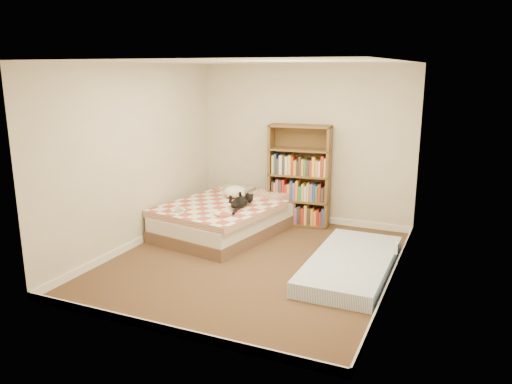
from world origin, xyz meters
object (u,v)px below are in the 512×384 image
at_px(bed, 226,218).
at_px(white_dog, 235,192).
at_px(floor_mattress, 351,264).
at_px(black_cat, 241,202).
at_px(bookshelf, 300,189).

distance_m(bed, white_dog, 0.47).
bearing_deg(floor_mattress, white_dog, 153.34).
height_order(black_cat, white_dog, white_dog).
bearing_deg(black_cat, white_dog, 133.18).
bearing_deg(bed, white_dog, 102.27).
bearing_deg(bookshelf, black_cat, -125.00).
distance_m(floor_mattress, white_dog, 2.39).
height_order(bed, black_cat, black_cat).
xyz_separation_m(bed, bookshelf, (0.86, 0.88, 0.34)).
distance_m(bookshelf, white_dog, 1.03).
bearing_deg(white_dog, bookshelf, 16.55).
height_order(bed, white_dog, white_dog).
height_order(floor_mattress, black_cat, black_cat).
bearing_deg(white_dog, black_cat, -69.63).
xyz_separation_m(bed, black_cat, (0.31, -0.11, 0.31)).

